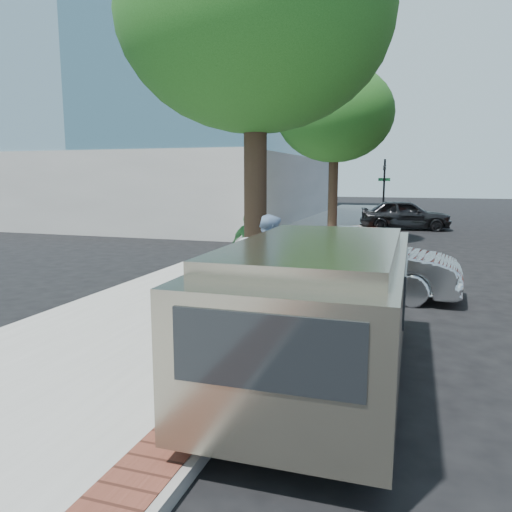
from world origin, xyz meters
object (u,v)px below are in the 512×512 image
at_px(parking_meter, 293,265).
at_px(person_officer, 270,263).
at_px(bg_car, 405,214).
at_px(van, 324,303).
at_px(sedan_silver, 356,262).
at_px(person_green, 249,246).
at_px(person_gray, 244,281).

bearing_deg(parking_meter, person_officer, 135.96).
height_order(bg_car, van, van).
relative_size(sedan_silver, van, 0.86).
relative_size(person_green, van, 0.32).
relative_size(person_green, sedan_silver, 0.37).
height_order(parking_meter, sedan_silver, parking_meter).
height_order(parking_meter, person_gray, person_gray).
xyz_separation_m(person_green, bg_car, (3.43, 15.51, -0.23)).
relative_size(parking_meter, person_green, 0.84).
height_order(parking_meter, van, van).
distance_m(person_gray, person_green, 3.89).
relative_size(parking_meter, bg_car, 0.32).
xyz_separation_m(person_gray, person_green, (-1.17, 3.71, 0.09)).
bearing_deg(sedan_silver, person_officer, 154.02).
bearing_deg(van, person_gray, 134.61).
height_order(parking_meter, person_green, person_green).
xyz_separation_m(parking_meter, sedan_silver, (0.79, 3.11, -0.42)).
bearing_deg(person_officer, bg_car, -60.30).
bearing_deg(person_officer, parking_meter, 172.13).
relative_size(parking_meter, person_officer, 0.77).
bearing_deg(person_green, person_officer, 129.72).
height_order(person_green, van, van).
xyz_separation_m(parking_meter, person_green, (-1.99, 3.32, -0.18)).
bearing_deg(person_gray, person_officer, 146.61).
height_order(person_gray, person_green, person_green).
bearing_deg(parking_meter, sedan_silver, 75.83).
bearing_deg(person_gray, van, 23.37).
distance_m(person_green, van, 6.22).
bearing_deg(person_gray, bg_car, 151.34).
bearing_deg(sedan_silver, parking_meter, 169.07).
height_order(person_gray, bg_car, person_gray).
bearing_deg(parking_meter, bg_car, 85.61).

